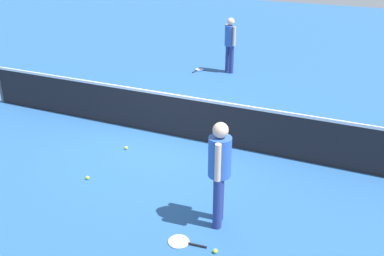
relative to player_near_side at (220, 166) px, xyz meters
name	(u,v)px	position (x,y,z in m)	size (l,w,h in m)	color
ground_plane	(174,135)	(-2.03, 2.55, -1.01)	(40.00, 40.00, 0.00)	#265693
court_net	(173,115)	(-2.03, 2.55, -0.51)	(10.09, 0.09, 1.07)	#4C4C51
player_near_side	(220,166)	(0.00, 0.00, 0.00)	(0.41, 0.53, 1.70)	navy
player_far_side	(230,41)	(-2.53, 7.49, 0.00)	(0.48, 0.48, 1.70)	navy
tennis_racket_near_player	(180,242)	(-0.32, -0.67, -1.00)	(0.60, 0.35, 0.03)	white
tennis_racket_far_player	(199,70)	(-3.48, 7.30, -1.00)	(0.36, 0.60, 0.03)	blue
tennis_ball_near_player	(126,148)	(-2.64, 1.55, -0.98)	(0.07, 0.07, 0.07)	#C6E033
tennis_ball_by_net	(215,251)	(0.22, -0.67, -0.98)	(0.07, 0.07, 0.07)	#C6E033
tennis_ball_midcourt	(88,178)	(-2.64, 0.24, -0.98)	(0.07, 0.07, 0.07)	#C6E033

